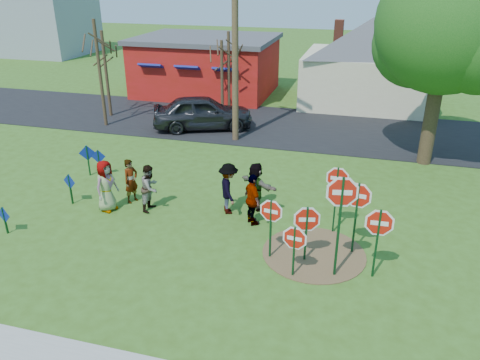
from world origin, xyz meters
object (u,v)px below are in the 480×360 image
at_px(stop_sign_d, 358,201).
at_px(person_b, 131,181).
at_px(leafy_tree, 450,32).
at_px(stop_sign_a, 307,223).
at_px(suv, 203,112).
at_px(person_a, 106,186).
at_px(stop_sign_c, 341,204).
at_px(stop_sign_b, 337,184).
at_px(utility_pole, 235,32).

bearing_deg(stop_sign_d, person_b, 179.25).
relative_size(stop_sign_d, leafy_tree, 0.28).
distance_m(stop_sign_a, person_b, 7.23).
bearing_deg(suv, person_a, 157.23).
relative_size(stop_sign_a, person_b, 1.14).
bearing_deg(suv, stop_sign_d, -162.48).
height_order(stop_sign_c, leafy_tree, leafy_tree).
height_order(person_b, leafy_tree, leafy_tree).
bearing_deg(stop_sign_b, stop_sign_a, -109.82).
distance_m(stop_sign_a, stop_sign_d, 1.68).
relative_size(stop_sign_a, stop_sign_d, 0.77).
height_order(stop_sign_c, utility_pole, utility_pole).
distance_m(suv, leafy_tree, 12.65).
distance_m(stop_sign_c, stop_sign_d, 1.52).
bearing_deg(person_a, stop_sign_d, -78.28).
bearing_deg(stop_sign_c, person_b, 149.34).
height_order(stop_sign_a, utility_pole, utility_pole).
distance_m(person_a, utility_pole, 10.02).
distance_m(person_a, suv, 9.96).
distance_m(stop_sign_d, leafy_tree, 9.80).
bearing_deg(utility_pole, suv, 149.77).
distance_m(stop_sign_d, person_b, 8.40).
relative_size(stop_sign_b, utility_pole, 0.24).
relative_size(stop_sign_c, person_a, 1.69).
height_order(stop_sign_d, suv, stop_sign_d).
height_order(stop_sign_c, suv, stop_sign_c).
xyz_separation_m(utility_pole, leafy_tree, (9.30, -0.74, 0.37)).
bearing_deg(stop_sign_b, stop_sign_c, -84.11).
bearing_deg(stop_sign_c, suv, 113.37).
height_order(stop_sign_a, person_a, stop_sign_a).
xyz_separation_m(person_b, leafy_tree, (11.15, 7.07, 4.92)).
bearing_deg(stop_sign_a, stop_sign_b, 55.94).
relative_size(stop_sign_b, stop_sign_c, 0.76).
bearing_deg(stop_sign_d, stop_sign_b, 131.29).
relative_size(person_a, suv, 0.36).
bearing_deg(leafy_tree, stop_sign_b, -116.04).
height_order(stop_sign_b, stop_sign_c, stop_sign_c).
distance_m(stop_sign_b, suv, 12.32).
height_order(stop_sign_b, person_b, stop_sign_b).
bearing_deg(stop_sign_b, leafy_tree, 63.80).
xyz_separation_m(stop_sign_a, utility_pole, (-5.01, 10.03, 4.11)).
bearing_deg(leafy_tree, stop_sign_d, -109.01).
distance_m(stop_sign_c, suv, 14.47).
height_order(stop_sign_a, stop_sign_d, stop_sign_d).
bearing_deg(stop_sign_d, suv, 138.17).
bearing_deg(leafy_tree, person_b, -147.62).
xyz_separation_m(person_a, leafy_tree, (11.69, 7.93, 4.80)).
relative_size(stop_sign_b, leafy_tree, 0.28).
bearing_deg(utility_pole, stop_sign_c, -60.63).
bearing_deg(leafy_tree, suv, 169.99).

